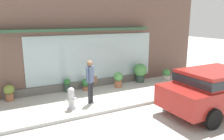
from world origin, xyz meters
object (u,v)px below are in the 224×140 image
at_px(fire_hydrant, 71,98).
at_px(potted_plant_doorstep, 118,79).
at_px(pedestrian_with_handbag, 90,78).
at_px(potted_plant_low_front, 140,72).
at_px(potted_plant_window_center, 67,85).
at_px(potted_plant_by_entrance, 9,92).
at_px(potted_plant_near_hydrant, 86,84).
at_px(parked_car_red, 216,87).
at_px(potted_plant_trailing_edge, 166,74).

relative_size(fire_hydrant, potted_plant_doorstep, 1.11).
height_order(pedestrian_with_handbag, potted_plant_low_front, pedestrian_with_handbag).
distance_m(potted_plant_low_front, potted_plant_window_center, 3.98).
xyz_separation_m(potted_plant_by_entrance, potted_plant_doorstep, (4.93, -0.39, 0.04)).
bearing_deg(potted_plant_low_front, potted_plant_near_hydrant, -179.63).
xyz_separation_m(fire_hydrant, potted_plant_window_center, (0.44, 2.06, -0.08)).
bearing_deg(potted_plant_by_entrance, fire_hydrant, -45.12).
height_order(pedestrian_with_handbag, potted_plant_near_hydrant, pedestrian_with_handbag).
xyz_separation_m(parked_car_red, potted_plant_doorstep, (-1.72, 4.24, -0.48)).
relative_size(parked_car_red, potted_plant_doorstep, 5.70).
relative_size(fire_hydrant, potted_plant_by_entrance, 1.24).
bearing_deg(potted_plant_window_center, potted_plant_low_front, -2.30).
relative_size(pedestrian_with_handbag, potted_plant_doorstep, 2.28).
bearing_deg(potted_plant_near_hydrant, fire_hydrant, -124.64).
xyz_separation_m(parked_car_red, potted_plant_near_hydrant, (-3.33, 4.49, -0.60)).
distance_m(fire_hydrant, potted_plant_near_hydrant, 2.29).
xyz_separation_m(potted_plant_low_front, potted_plant_by_entrance, (-6.43, 0.12, -0.19)).
relative_size(fire_hydrant, parked_car_red, 0.19).
distance_m(potted_plant_low_front, potted_plant_doorstep, 1.53).
bearing_deg(pedestrian_with_handbag, parked_car_red, -72.72).
height_order(potted_plant_trailing_edge, potted_plant_doorstep, potted_plant_doorstep).
distance_m(parked_car_red, potted_plant_doorstep, 4.60).
height_order(parked_car_red, potted_plant_near_hydrant, parked_car_red).
height_order(pedestrian_with_handbag, potted_plant_window_center, pedestrian_with_handbag).
xyz_separation_m(fire_hydrant, potted_plant_doorstep, (2.92, 1.63, -0.01)).
bearing_deg(fire_hydrant, potted_plant_doorstep, 29.25).
height_order(potted_plant_low_front, potted_plant_near_hydrant, potted_plant_low_front).
xyz_separation_m(potted_plant_trailing_edge, potted_plant_near_hydrant, (-4.70, 0.25, 0.01)).
bearing_deg(potted_plant_near_hydrant, pedestrian_with_handbag, -104.10).
xyz_separation_m(pedestrian_with_handbag, potted_plant_window_center, (-0.46, 1.78, -0.67)).
distance_m(potted_plant_window_center, potted_plant_doorstep, 2.51).
bearing_deg(potted_plant_trailing_edge, potted_plant_low_front, 170.27).
distance_m(parked_car_red, potted_plant_trailing_edge, 4.49).
bearing_deg(fire_hydrant, potted_plant_low_front, 23.32).
relative_size(potted_plant_by_entrance, potted_plant_doorstep, 0.90).
relative_size(potted_plant_trailing_edge, potted_plant_near_hydrant, 1.07).
bearing_deg(potted_plant_low_front, potted_plant_window_center, 177.70).
distance_m(potted_plant_by_entrance, potted_plant_doorstep, 4.95).
height_order(potted_plant_low_front, potted_plant_trailing_edge, potted_plant_low_front).
relative_size(parked_car_red, potted_plant_window_center, 6.85).
relative_size(potted_plant_low_front, potted_plant_by_entrance, 1.46).
bearing_deg(potted_plant_by_entrance, potted_plant_near_hydrant, -2.37).
height_order(potted_plant_doorstep, potted_plant_near_hydrant, potted_plant_doorstep).
bearing_deg(potted_plant_trailing_edge, potted_plant_near_hydrant, 176.94).
height_order(potted_plant_trailing_edge, potted_plant_near_hydrant, potted_plant_trailing_edge).
bearing_deg(potted_plant_doorstep, pedestrian_with_handbag, -146.14).
bearing_deg(potted_plant_window_center, pedestrian_with_handbag, -75.70).
distance_m(potted_plant_trailing_edge, potted_plant_doorstep, 3.08).
bearing_deg(potted_plant_window_center, parked_car_red, -48.07).
distance_m(parked_car_red, potted_plant_near_hydrant, 5.62).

